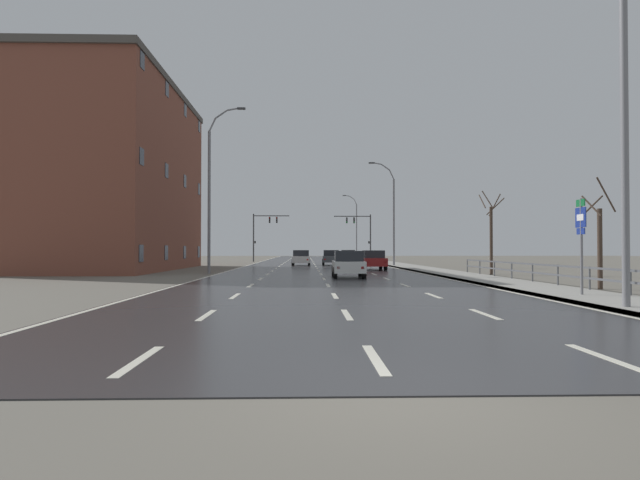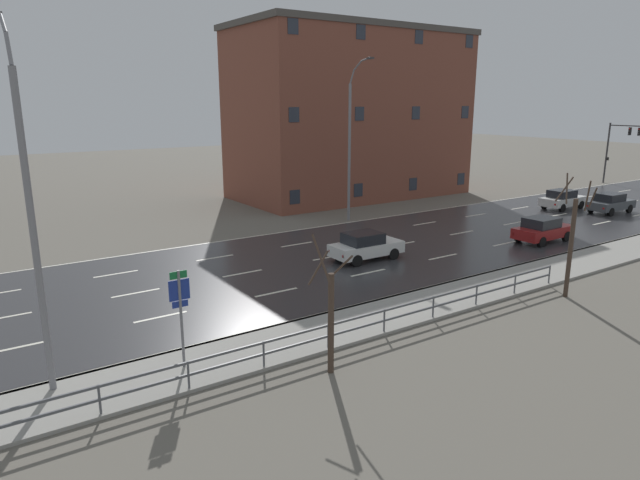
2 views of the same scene
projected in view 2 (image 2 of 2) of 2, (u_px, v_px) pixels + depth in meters
ground_plane at (579, 212)px, 44.47m from camera, size 160.00×160.00×0.12m
guardrail at (328, 332)px, 19.43m from camera, size 0.07×25.69×1.00m
street_lamp_foreground at (31, 216)px, 15.60m from camera, size 2.46×0.24×11.06m
street_lamp_left_bank at (351, 144)px, 39.71m from camera, size 2.56×0.24×11.44m
highway_sign at (180, 307)px, 17.69m from camera, size 0.09×0.68×3.40m
traffic_signal_left at (619, 143)px, 58.20m from camera, size 4.85×0.36×6.38m
car_mid_centre at (366, 246)px, 30.64m from camera, size 1.90×4.13×1.57m
car_near_right at (563, 199)px, 45.34m from camera, size 1.85×4.11×1.57m
car_far_right at (610, 203)px, 43.68m from camera, size 1.93×4.15×1.57m
car_near_left at (543, 229)px, 34.61m from camera, size 1.87×4.12×1.57m
brick_building at (350, 114)px, 50.58m from camera, size 10.82×21.31×14.89m
bare_tree_near at (330, 316)px, 17.58m from camera, size 1.12×1.20×4.62m
bare_tree_mid at (572, 241)px, 24.41m from camera, size 1.54×1.63×5.53m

